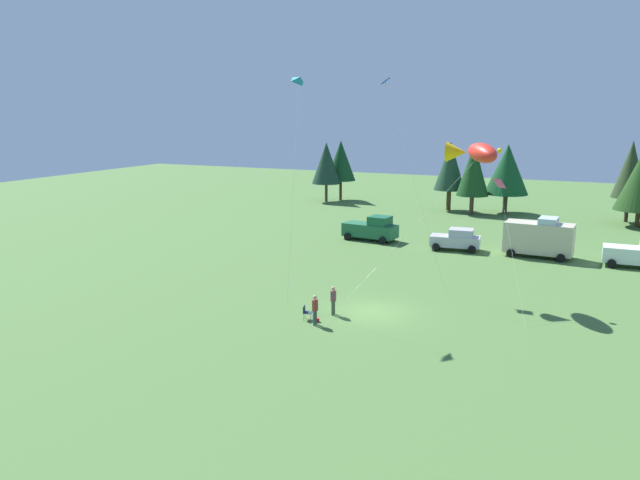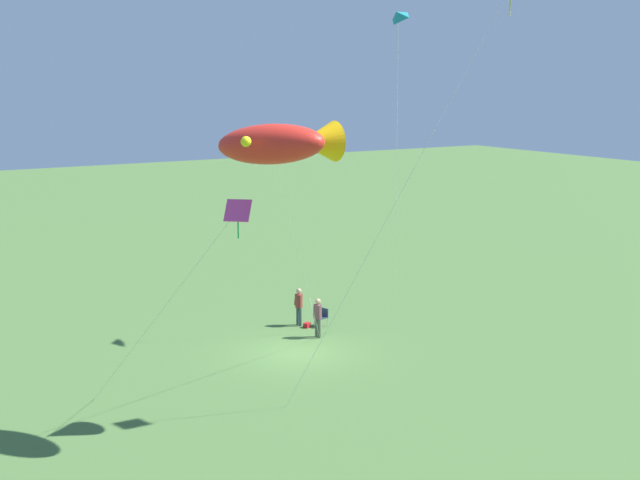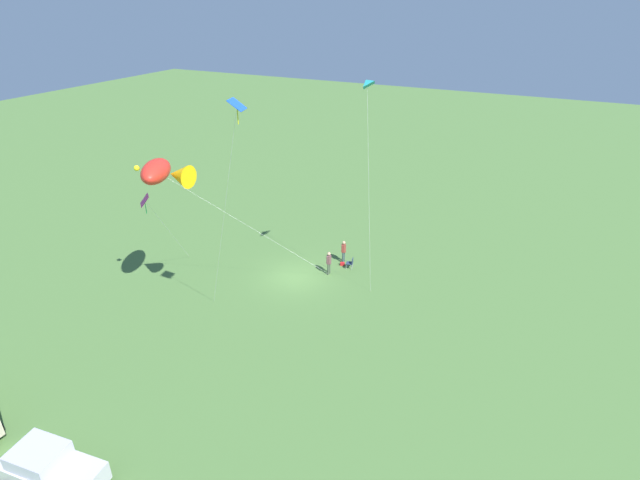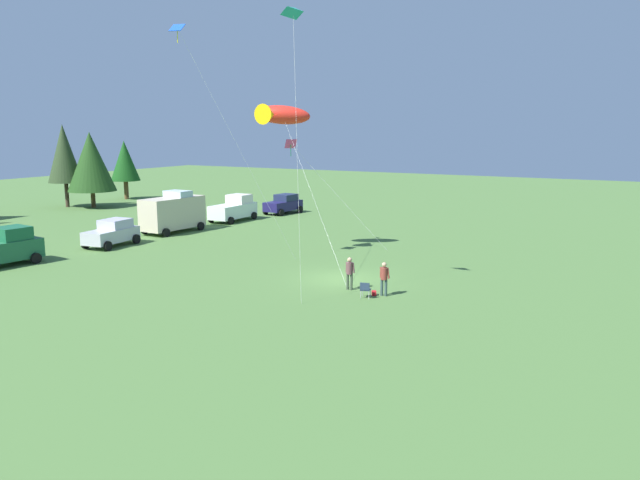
# 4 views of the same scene
# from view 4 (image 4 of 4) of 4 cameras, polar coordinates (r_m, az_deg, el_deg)

# --- Properties ---
(ground_plane) EXTENTS (160.00, 160.00, 0.00)m
(ground_plane) POSITION_cam_4_polar(r_m,az_deg,el_deg) (35.22, 2.03, -3.58)
(ground_plane) COLOR #486D35
(person_kite_flyer) EXTENTS (0.35, 0.53, 1.74)m
(person_kite_flyer) POSITION_cam_4_polar(r_m,az_deg,el_deg) (32.69, 2.72, -2.83)
(person_kite_flyer) COLOR #3F4E3A
(person_kite_flyer) RESTS_ON ground
(folding_chair) EXTENTS (0.58, 0.58, 0.82)m
(folding_chair) POSITION_cam_4_polar(r_m,az_deg,el_deg) (31.26, 4.16, -4.46)
(folding_chair) COLOR #24334A
(folding_chair) RESTS_ON ground
(person_spectator) EXTENTS (0.35, 0.54, 1.74)m
(person_spectator) POSITION_cam_4_polar(r_m,az_deg,el_deg) (31.64, 5.88, -3.31)
(person_spectator) COLOR #354B47
(person_spectator) RESTS_ON ground
(backpack_on_grass) EXTENTS (0.39, 0.35, 0.22)m
(backpack_on_grass) POSITION_cam_4_polar(r_m,az_deg,el_deg) (31.93, 4.95, -4.86)
(backpack_on_grass) COLOR red
(backpack_on_grass) RESTS_ON ground
(truck_green_flatbed) EXTENTS (5.20, 2.88, 2.34)m
(truck_green_flatbed) POSITION_cam_4_polar(r_m,az_deg,el_deg) (42.97, -27.20, -0.69)
(truck_green_flatbed) COLOR #21603C
(truck_green_flatbed) RESTS_ON ground
(car_silver_compact) EXTENTS (4.37, 2.59, 1.89)m
(car_silver_compact) POSITION_cam_4_polar(r_m,az_deg,el_deg) (47.24, -18.47, 0.62)
(car_silver_compact) COLOR #BAB8C1
(car_silver_compact) RESTS_ON ground
(van_camper_beige) EXTENTS (5.52, 2.87, 3.34)m
(van_camper_beige) POSITION_cam_4_polar(r_m,az_deg,el_deg) (52.05, -13.30, 2.49)
(van_camper_beige) COLOR beige
(van_camper_beige) RESTS_ON ground
(truck_white_pickup) EXTENTS (5.02, 2.45, 2.34)m
(truck_white_pickup) POSITION_cam_4_polar(r_m,az_deg,el_deg) (57.52, -7.87, 2.84)
(truck_white_pickup) COLOR white
(truck_white_pickup) RESTS_ON ground
(car_navy_hatch) EXTENTS (4.37, 2.59, 1.89)m
(car_navy_hatch) POSITION_cam_4_polar(r_m,az_deg,el_deg) (62.00, -3.33, 3.31)
(car_navy_hatch) COLOR #1E1A4E
(car_navy_hatch) RESTS_ON ground
(kite_large_fish) EXTENTS (8.40, 10.27, 9.97)m
(kite_large_fish) POSITION_cam_4_polar(r_m,az_deg,el_deg) (41.49, -3.77, 11.36)
(kite_large_fish) COLOR red
(kite_large_fish) RESTS_ON ground
(kite_diamond_rainbow) EXTENTS (3.26, 6.54, 7.63)m
(kite_diamond_rainbow) POSITION_cam_4_polar(r_m,az_deg,el_deg) (42.85, -2.36, 8.39)
(kite_diamond_rainbow) COLOR #D8418E
(kite_diamond_rainbow) RESTS_ON ground
(kite_delta_teal) EXTENTS (1.10, 1.23, 13.98)m
(kite_delta_teal) POSITION_cam_4_polar(r_m,az_deg,el_deg) (30.53, -2.34, 20.02)
(kite_delta_teal) COLOR teal
(kite_delta_teal) RESTS_ON ground
(kite_diamond_blue) EXTENTS (6.28, 4.54, 14.15)m
(kite_diamond_blue) POSITION_cam_4_polar(r_m,az_deg,el_deg) (37.67, -12.27, 17.20)
(kite_diamond_blue) COLOR blue
(kite_diamond_blue) RESTS_ON ground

